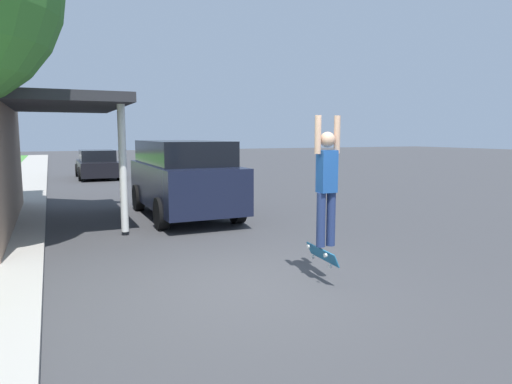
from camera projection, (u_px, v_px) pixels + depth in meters
The scene contains 6 objects.
ground_plane at pixel (249, 286), 6.53m from camera, with size 120.00×120.00×0.00m, color #3D3D3F.
sidewalk at pixel (2, 227), 10.48m from camera, with size 1.80×80.00×0.10m.
suv_parked at pixel (183, 176), 11.99m from camera, with size 2.10×4.74×1.99m.
car_down_street at pixel (97, 165), 22.67m from camera, with size 1.93×4.17×1.40m.
skateboarder at pixel (327, 180), 6.53m from camera, with size 0.41×0.22×1.89m.
skateboard at pixel (322, 254), 6.68m from camera, with size 0.19×0.80×0.25m.
Camera 1 is at (-2.51, -5.79, 2.15)m, focal length 32.00 mm.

